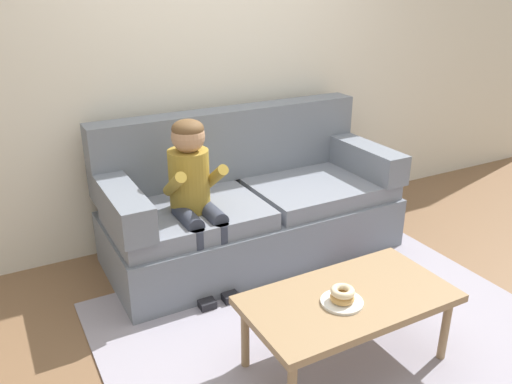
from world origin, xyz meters
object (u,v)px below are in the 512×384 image
object	(u,v)px
couch	(250,206)
donut	(342,298)
coffee_table	(349,303)
person_child	(194,189)
toy_controller	(368,274)

from	to	relation	value
couch	donut	xyz separation A→B (m)	(-0.21, -1.37, 0.09)
coffee_table	couch	bearing A→B (deg)	83.89
donut	couch	bearing A→B (deg)	81.10
person_child	toy_controller	distance (m)	1.32
coffee_table	toy_controller	size ratio (longest dim) A/B	4.72
couch	donut	size ratio (longest dim) A/B	17.35
donut	toy_controller	bearing A→B (deg)	40.60
couch	person_child	xyz separation A→B (m)	(-0.51, -0.21, 0.31)
person_child	toy_controller	xyz separation A→B (m)	(1.03, -0.52, -0.65)
couch	donut	world-z (taller)	couch
donut	toy_controller	xyz separation A→B (m)	(0.74, 0.64, -0.43)
coffee_table	person_child	xyz separation A→B (m)	(-0.36, 1.12, 0.29)
couch	person_child	bearing A→B (deg)	-156.97
couch	toy_controller	world-z (taller)	couch
person_child	donut	distance (m)	1.21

